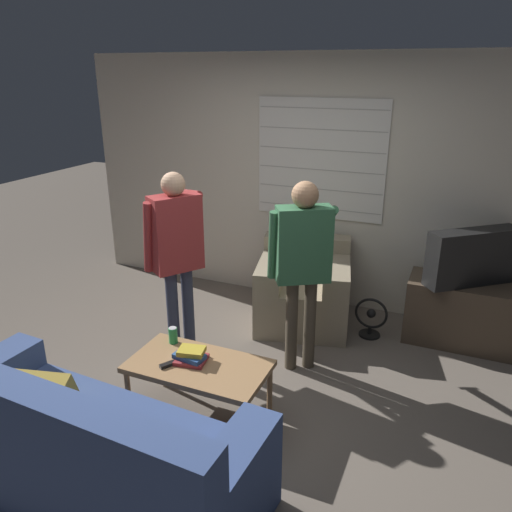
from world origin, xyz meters
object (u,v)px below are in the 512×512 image
object	(u,v)px
armchair_beige	(304,290)
person_left_standing	(176,245)
person_right_standing	(303,255)
spare_remote	(169,364)
coffee_table	(199,369)
soda_can	(173,335)
tv	(473,257)
couch_blue	(85,451)
book_stack	(191,356)
floor_fan	(371,318)

from	to	relation	value
armchair_beige	person_left_standing	xyz separation A→B (m)	(-0.77, -1.06, 0.70)
person_right_standing	spare_remote	distance (m)	1.32
coffee_table	soda_can	size ratio (longest dim) A/B	7.78
coffee_table	tv	size ratio (longest dim) A/B	1.26
couch_blue	person_right_standing	distance (m)	2.05
couch_blue	spare_remote	world-z (taller)	couch_blue
couch_blue	person_left_standing	distance (m)	1.73
coffee_table	book_stack	world-z (taller)	book_stack
coffee_table	spare_remote	distance (m)	0.21
armchair_beige	soda_can	size ratio (longest dim) A/B	8.44
coffee_table	person_left_standing	distance (m)	1.08
tv	floor_fan	world-z (taller)	tv
tv	floor_fan	size ratio (longest dim) A/B	2.01
book_stack	soda_can	size ratio (longest dim) A/B	1.90
couch_blue	person_left_standing	world-z (taller)	person_left_standing
armchair_beige	person_left_standing	world-z (taller)	person_left_standing
soda_can	person_left_standing	bearing A→B (deg)	116.29
spare_remote	floor_fan	size ratio (longest dim) A/B	0.34
armchair_beige	tv	distance (m)	1.57
couch_blue	spare_remote	size ratio (longest dim) A/B	15.95
coffee_table	soda_can	xyz separation A→B (m)	(-0.31, 0.18, 0.11)
person_right_standing	book_stack	size ratio (longest dim) A/B	6.68
spare_remote	person_right_standing	bearing A→B (deg)	90.81
book_stack	floor_fan	size ratio (longest dim) A/B	0.62
coffee_table	spare_remote	xyz separation A→B (m)	(-0.18, -0.10, 0.06)
tv	armchair_beige	bearing A→B (deg)	-33.37
person_left_standing	spare_remote	xyz separation A→B (m)	(0.38, -0.77, -0.57)
floor_fan	couch_blue	bearing A→B (deg)	-114.21
couch_blue	book_stack	xyz separation A→B (m)	(0.19, 0.89, 0.17)
person_right_standing	soda_can	bearing A→B (deg)	-166.42
armchair_beige	spare_remote	distance (m)	1.88
tv	person_left_standing	distance (m)	2.56
couch_blue	floor_fan	distance (m)	2.81
spare_remote	tv	bearing A→B (deg)	78.82
soda_can	floor_fan	world-z (taller)	soda_can
person_left_standing	floor_fan	size ratio (longest dim) A/B	4.23
person_right_standing	book_stack	xyz separation A→B (m)	(-0.51, -0.92, -0.52)
person_left_standing	person_right_standing	size ratio (longest dim) A/B	1.02
soda_can	spare_remote	size ratio (longest dim) A/B	0.96
person_left_standing	soda_can	xyz separation A→B (m)	(0.24, -0.49, -0.52)
book_stack	person_right_standing	bearing A→B (deg)	61.14
tv	person_left_standing	xyz separation A→B (m)	(-2.25, -1.22, 0.19)
armchair_beige	person_right_standing	world-z (taller)	person_right_standing
armchair_beige	spare_remote	size ratio (longest dim) A/B	8.09
person_left_standing	spare_remote	world-z (taller)	person_left_standing
couch_blue	floor_fan	size ratio (longest dim) A/B	5.40
coffee_table	spare_remote	world-z (taller)	spare_remote
coffee_table	person_right_standing	size ratio (longest dim) A/B	0.61
couch_blue	tv	bearing A→B (deg)	57.77
tv	person_right_standing	world-z (taller)	person_right_standing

